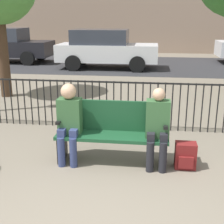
% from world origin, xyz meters
% --- Properties ---
extents(park_bench, '(1.67, 0.45, 0.92)m').
position_xyz_m(park_bench, '(0.00, 1.94, 0.49)').
color(park_bench, '#194728').
rests_on(park_bench, ground).
extents(seated_person_0, '(0.34, 0.39, 1.21)m').
position_xyz_m(seated_person_0, '(-0.63, 1.81, 0.68)').
color(seated_person_0, navy).
rests_on(seated_person_0, ground).
extents(seated_person_1, '(0.34, 0.39, 1.18)m').
position_xyz_m(seated_person_1, '(0.66, 1.81, 0.65)').
color(seated_person_1, black).
rests_on(seated_person_1, ground).
extents(backpack, '(0.30, 0.25, 0.39)m').
position_xyz_m(backpack, '(1.08, 1.81, 0.19)').
color(backpack, maroon).
rests_on(backpack, ground).
extents(fence_railing, '(9.01, 0.03, 0.95)m').
position_xyz_m(fence_railing, '(-0.02, 3.37, 0.56)').
color(fence_railing, black).
rests_on(fence_railing, ground).
extents(street_surface, '(24.00, 6.00, 0.01)m').
position_xyz_m(street_surface, '(0.00, 12.00, 0.00)').
color(street_surface, '#2B2B2D').
rests_on(street_surface, ground).
extents(parked_car_0, '(4.20, 1.94, 1.62)m').
position_xyz_m(parked_car_0, '(-1.42, 10.80, 0.84)').
color(parked_car_0, silver).
rests_on(parked_car_0, ground).
extents(parked_car_2, '(4.20, 1.94, 1.62)m').
position_xyz_m(parked_car_2, '(-6.45, 12.02, 0.84)').
color(parked_car_2, black).
rests_on(parked_car_2, ground).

